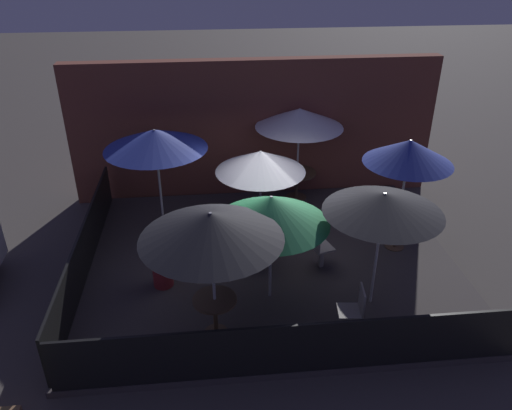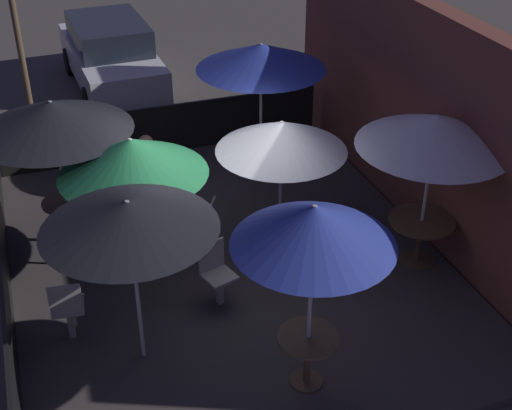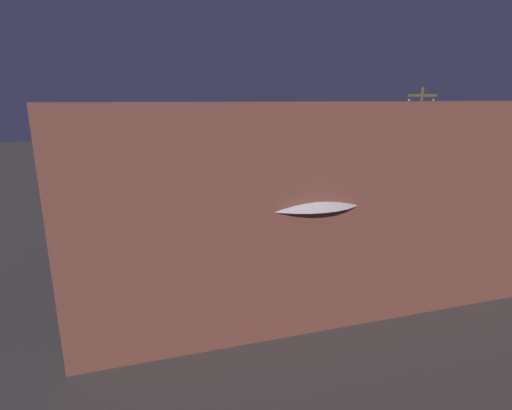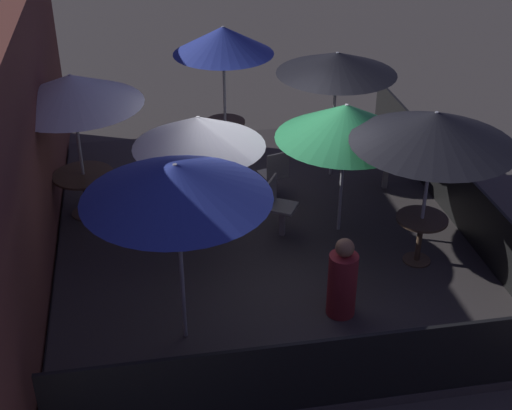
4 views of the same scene
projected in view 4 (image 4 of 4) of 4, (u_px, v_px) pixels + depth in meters
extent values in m
plane|color=#423D3A|center=(262.00, 237.00, 11.30)|extent=(60.00, 60.00, 0.00)
cube|color=#383333|center=(262.00, 233.00, 11.27)|extent=(7.59, 6.27, 0.12)
cube|color=brown|center=(24.00, 152.00, 9.90)|extent=(9.19, 0.36, 3.55)
cube|color=black|center=(451.00, 187.00, 11.47)|extent=(7.39, 0.05, 0.95)
cube|color=black|center=(324.00, 373.00, 7.81)|extent=(0.05, 6.07, 0.95)
cylinder|color=#B2B2B7|center=(426.00, 191.00, 9.93)|extent=(0.05, 0.05, 2.36)
cone|color=black|center=(435.00, 128.00, 9.45)|extent=(2.26, 2.26, 0.46)
cylinder|color=#B2B2B7|center=(224.00, 94.00, 12.93)|extent=(0.05, 0.05, 2.48)
cone|color=#283893|center=(223.00, 40.00, 12.43)|extent=(1.79, 1.79, 0.49)
cylinder|color=#B2B2B7|center=(79.00, 148.00, 11.10)|extent=(0.05, 0.05, 2.38)
cone|color=silver|center=(71.00, 89.00, 10.61)|extent=(2.14, 2.14, 0.46)
cylinder|color=#B2B2B7|center=(201.00, 181.00, 10.48)|extent=(0.05, 0.05, 2.06)
cone|color=silver|center=(199.00, 131.00, 10.07)|extent=(1.92, 1.92, 0.45)
cylinder|color=#B2B2B7|center=(342.00, 170.00, 10.74)|extent=(0.05, 0.05, 2.11)
cone|color=#1E6B3D|center=(346.00, 121.00, 10.34)|extent=(2.07, 2.07, 0.53)
cylinder|color=#B2B2B7|center=(334.00, 116.00, 12.32)|extent=(0.05, 0.05, 2.27)
cone|color=black|center=(337.00, 63.00, 11.84)|extent=(2.04, 2.04, 0.36)
cylinder|color=#B2B2B7|center=(181.00, 256.00, 8.46)|extent=(0.05, 0.05, 2.45)
cone|color=#283893|center=(176.00, 181.00, 7.95)|extent=(2.20, 2.20, 0.43)
cylinder|color=#4C3828|center=(416.00, 260.00, 10.52)|extent=(0.41, 0.41, 0.02)
cylinder|color=#4C3828|center=(419.00, 240.00, 10.34)|extent=(0.08, 0.08, 0.70)
cylinder|color=#4C3828|center=(422.00, 219.00, 10.16)|extent=(0.74, 0.74, 0.04)
cylinder|color=#4C3828|center=(226.00, 155.00, 13.55)|extent=(0.41, 0.41, 0.02)
cylinder|color=#4C3828|center=(226.00, 139.00, 13.38)|extent=(0.08, 0.08, 0.67)
cylinder|color=#4C3828|center=(225.00, 122.00, 13.21)|extent=(0.74, 0.74, 0.04)
cylinder|color=#4C3828|center=(88.00, 213.00, 11.69)|extent=(0.53, 0.53, 0.02)
cylinder|color=#4C3828|center=(86.00, 195.00, 11.52)|extent=(0.08, 0.08, 0.69)
cylinder|color=#4C3828|center=(83.00, 175.00, 11.34)|extent=(0.97, 0.97, 0.04)
cube|color=gray|center=(282.00, 221.00, 11.02)|extent=(0.11, 0.11, 0.48)
cube|color=gray|center=(283.00, 207.00, 10.89)|extent=(0.55, 0.55, 0.04)
cube|color=gray|center=(272.00, 191.00, 10.82)|extent=(0.36, 0.23, 0.44)
cube|color=gray|center=(385.00, 175.00, 12.34)|extent=(0.09, 0.09, 0.48)
cube|color=gray|center=(387.00, 162.00, 12.20)|extent=(0.44, 0.44, 0.04)
cube|color=gray|center=(386.00, 145.00, 12.24)|extent=(0.08, 0.40, 0.44)
cube|color=gray|center=(272.00, 187.00, 12.03)|extent=(0.10, 0.10, 0.44)
cube|color=gray|center=(273.00, 174.00, 11.91)|extent=(0.50, 0.50, 0.04)
cube|color=gray|center=(278.00, 166.00, 11.65)|extent=(0.15, 0.39, 0.44)
cylinder|color=maroon|center=(342.00, 285.00, 9.25)|extent=(0.41, 0.41, 0.91)
sphere|color=#9E704C|center=(345.00, 248.00, 8.96)|extent=(0.25, 0.25, 0.25)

